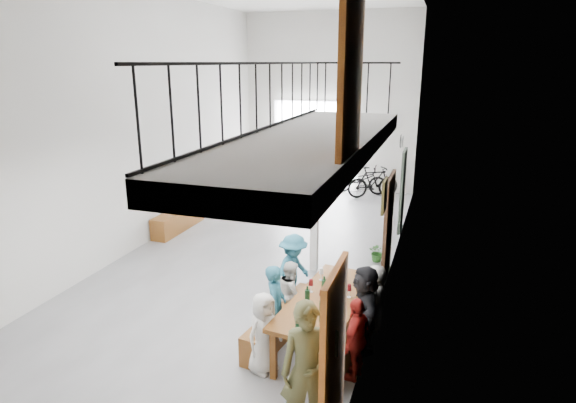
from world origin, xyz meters
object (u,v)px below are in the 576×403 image
(oak_barrel, at_px, (231,185))
(bicycle_near, at_px, (360,180))
(bench_inner, at_px, (282,323))
(side_bench, at_px, (178,220))
(serving_counter, at_px, (301,175))
(host_standing, at_px, (307,371))
(tasting_table, at_px, (328,304))

(oak_barrel, height_order, bicycle_near, oak_barrel)
(bench_inner, relative_size, side_bench, 1.05)
(serving_counter, distance_m, host_standing, 10.90)
(serving_counter, height_order, bicycle_near, bicycle_near)
(bicycle_near, bearing_deg, host_standing, -174.76)
(bench_inner, bearing_deg, tasting_table, 1.54)
(oak_barrel, bearing_deg, host_standing, -60.18)
(side_bench, distance_m, host_standing, 7.41)
(serving_counter, bearing_deg, side_bench, -116.09)
(bicycle_near, bearing_deg, side_bench, 141.28)
(serving_counter, bearing_deg, oak_barrel, -131.40)
(oak_barrel, bearing_deg, side_bench, -93.97)
(tasting_table, relative_size, side_bench, 1.27)
(side_bench, height_order, host_standing, host_standing)
(tasting_table, height_order, host_standing, host_standing)
(tasting_table, bearing_deg, side_bench, 147.61)
(side_bench, xyz_separation_m, serving_counter, (1.70, 4.87, 0.17))
(side_bench, distance_m, oak_barrel, 2.69)
(bench_inner, bearing_deg, host_standing, -54.21)
(tasting_table, xyz_separation_m, side_bench, (-4.70, 3.83, -0.45))
(tasting_table, height_order, bench_inner, tasting_table)
(tasting_table, bearing_deg, bicycle_near, 103.78)
(tasting_table, relative_size, bicycle_near, 1.36)
(tasting_table, bearing_deg, bench_inner, 179.44)
(serving_counter, relative_size, bicycle_near, 0.94)
(tasting_table, height_order, serving_counter, serving_counter)
(oak_barrel, relative_size, serving_counter, 0.62)
(side_bench, height_order, serving_counter, serving_counter)
(oak_barrel, bearing_deg, serving_counter, 55.48)
(serving_counter, xyz_separation_m, host_standing, (3.19, -10.41, 0.38))
(bench_inner, xyz_separation_m, serving_counter, (-2.28, 8.61, 0.20))
(tasting_table, relative_size, bench_inner, 1.21)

